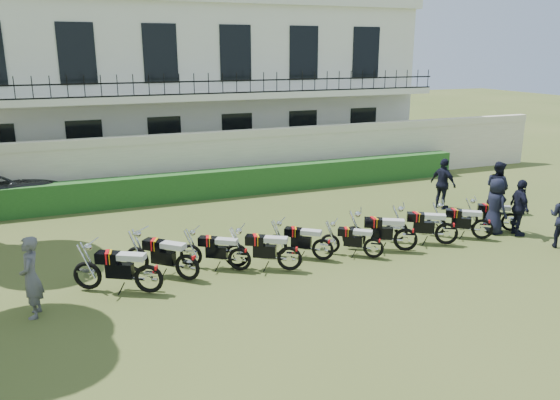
{
  "coord_description": "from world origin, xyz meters",
  "views": [
    {
      "loc": [
        -5.27,
        -11.67,
        5.25
      ],
      "look_at": [
        0.4,
        2.47,
        1.03
      ],
      "focal_mm": 35.0,
      "sensor_mm": 36.0,
      "label": 1
    }
  ],
  "objects": [
    {
      "name": "ground",
      "position": [
        0.0,
        0.0,
        0.0
      ],
      "size": [
        100.0,
        100.0,
        0.0
      ],
      "primitive_type": "plane",
      "color": "#3F5020",
      "rests_on": "ground"
    },
    {
      "name": "perimeter_wall",
      "position": [
        0.0,
        8.0,
        1.17
      ],
      "size": [
        30.0,
        0.35,
        2.3
      ],
      "color": "beige",
      "rests_on": "ground"
    },
    {
      "name": "hedge",
      "position": [
        1.0,
        7.2,
        0.5
      ],
      "size": [
        18.0,
        0.6,
        1.0
      ],
      "primitive_type": "cube",
      "color": "#1C4619",
      "rests_on": "ground"
    },
    {
      "name": "building",
      "position": [
        0.0,
        13.96,
        3.71
      ],
      "size": [
        20.4,
        9.6,
        7.4
      ],
      "color": "silver",
      "rests_on": "ground"
    },
    {
      "name": "motorcycle_0",
      "position": [
        -3.81,
        -0.26,
        0.53
      ],
      "size": [
        1.88,
        1.12,
        1.14
      ],
      "rotation": [
        0.0,
        0.0,
        1.06
      ],
      "color": "black",
      "rests_on": "ground"
    },
    {
      "name": "motorcycle_1",
      "position": [
        -2.87,
        0.11,
        0.51
      ],
      "size": [
        1.56,
        1.45,
        1.11
      ],
      "rotation": [
        0.0,
        0.0,
        0.83
      ],
      "color": "black",
      "rests_on": "ground"
    },
    {
      "name": "motorcycle_2",
      "position": [
        -1.56,
        0.22,
        0.46
      ],
      "size": [
        1.58,
        1.09,
        1.0
      ],
      "rotation": [
        0.0,
        0.0,
        0.98
      ],
      "color": "black",
      "rests_on": "ground"
    },
    {
      "name": "motorcycle_3",
      "position": [
        -0.43,
        -0.24,
        0.49
      ],
      "size": [
        1.72,
        1.08,
        1.06
      ],
      "rotation": [
        0.0,
        0.0,
        1.03
      ],
      "color": "black",
      "rests_on": "ground"
    },
    {
      "name": "motorcycle_4",
      "position": [
        0.63,
        0.08,
        0.45
      ],
      "size": [
        1.47,
        1.19,
        0.98
      ],
      "rotation": [
        0.0,
        0.0,
        0.9
      ],
      "color": "black",
      "rests_on": "ground"
    },
    {
      "name": "motorcycle_5",
      "position": [
        1.91,
        -0.27,
        0.42
      ],
      "size": [
        1.35,
        1.12,
        0.92
      ],
      "rotation": [
        0.0,
        0.0,
        0.89
      ],
      "color": "black",
      "rests_on": "ground"
    },
    {
      "name": "motorcycle_6",
      "position": [
        2.97,
        -0.16,
        0.5
      ],
      "size": [
        1.79,
        1.09,
        1.09
      ],
      "rotation": [
        0.0,
        0.0,
        1.05
      ],
      "color": "black",
      "rests_on": "ground"
    },
    {
      "name": "motorcycle_7",
      "position": [
        4.32,
        -0.15,
        0.5
      ],
      "size": [
        1.74,
        1.11,
        1.08
      ],
      "rotation": [
        0.0,
        0.0,
        1.03
      ],
      "color": "black",
      "rests_on": "ground"
    },
    {
      "name": "motorcycle_8",
      "position": [
        5.55,
        -0.17,
        0.47
      ],
      "size": [
        1.55,
        1.18,
        1.02
      ],
      "rotation": [
        0.0,
        0.0,
        0.93
      ],
      "color": "black",
      "rests_on": "ground"
    },
    {
      "name": "motorcycle_9",
      "position": [
        6.85,
        0.09,
        0.44
      ],
      "size": [
        1.48,
        1.07,
        0.95
      ],
      "rotation": [
        0.0,
        0.0,
        0.96
      ],
      "color": "black",
      "rests_on": "ground"
    },
    {
      "name": "inspector",
      "position": [
        -6.14,
        -0.43,
        0.85
      ],
      "size": [
        0.49,
        0.67,
        1.7
      ],
      "primitive_type": "imported",
      "rotation": [
        0.0,
        0.0,
        -1.71
      ],
      "color": "#5D5D62",
      "rests_on": "ground"
    },
    {
      "name": "officer_2",
      "position": [
        6.8,
        -0.21,
        0.83
      ],
      "size": [
        0.69,
        1.05,
        1.66
      ],
      "primitive_type": "imported",
      "rotation": [
        0.0,
        0.0,
        1.25
      ],
      "color": "black",
      "rests_on": "ground"
    },
    {
      "name": "officer_3",
      "position": [
        6.31,
        0.22,
        0.83
      ],
      "size": [
        0.55,
        0.82,
        1.65
      ],
      "primitive_type": "imported",
      "rotation": [
        0.0,
        0.0,
        1.55
      ],
      "color": "black",
      "rests_on": "ground"
    },
    {
      "name": "officer_4",
      "position": [
        7.91,
        1.86,
        0.86
      ],
      "size": [
        0.73,
        0.9,
        1.72
      ],
      "primitive_type": "imported",
      "rotation": [
        0.0,
        0.0,
        1.67
      ],
      "color": "black",
      "rests_on": "ground"
    },
    {
      "name": "officer_5",
      "position": [
        6.52,
        2.88,
        0.87
      ],
      "size": [
        0.62,
        1.08,
        1.73
      ],
      "primitive_type": "imported",
      "rotation": [
        0.0,
        0.0,
        1.78
      ],
      "color": "black",
      "rests_on": "ground"
    }
  ]
}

